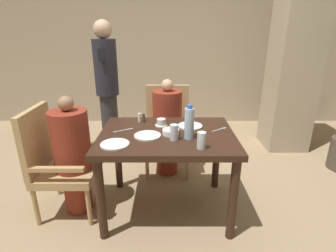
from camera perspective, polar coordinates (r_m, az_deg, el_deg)
ground_plane at (r=2.60m, az=-0.00°, el=-17.36°), size 16.00×16.00×0.00m
wall_back at (r=4.60m, az=0.13°, el=17.96°), size 8.00×0.06×2.80m
pillar_stone at (r=3.88m, az=26.37°, el=14.78°), size 0.54×0.54×2.70m
dining_table at (r=2.26m, az=-0.00°, el=-4.18°), size 1.14×0.85×0.76m
chair_left_side at (r=2.52m, az=-22.90°, el=-6.82°), size 0.51×0.51×0.98m
diner_in_left_chair at (r=2.45m, az=-19.78°, el=-5.94°), size 0.32×0.32×1.08m
chair_far_side at (r=3.09m, az=0.06°, el=-0.22°), size 0.51×0.51×0.98m
diner_in_far_chair at (r=2.92m, az=0.05°, el=-0.23°), size 0.32×0.32×1.10m
standing_host at (r=3.46m, az=-12.89°, el=8.58°), size 0.29×0.33×1.70m
plate_main_left at (r=2.38m, az=5.07°, el=0.04°), size 0.22×0.22×0.01m
plate_main_right at (r=2.16m, az=-4.28°, el=-2.08°), size 0.22×0.22×0.01m
plate_dessert_center at (r=2.04m, az=-11.28°, el=-3.87°), size 0.22×0.22×0.01m
teacup_with_saucer at (r=2.38m, az=-1.26°, el=0.75°), size 0.11×0.11×0.07m
bowl_small at (r=2.19m, az=0.82°, el=-1.28°), size 0.14×0.14×0.05m
water_bottle at (r=2.08m, az=4.86°, el=0.64°), size 0.08×0.08×0.28m
glass_tall_near at (r=2.06m, az=1.53°, el=-1.39°), size 0.07×0.07×0.13m
glass_tall_mid at (r=1.93m, az=7.50°, el=-3.14°), size 0.07×0.07×0.13m
salt_shaker at (r=2.49m, az=-6.02°, el=1.83°), size 0.03×0.03×0.09m
pepper_shaker at (r=2.49m, az=-5.12°, el=1.79°), size 0.03×0.03×0.08m
fork_beside_plate at (r=2.35m, az=11.55°, el=-0.70°), size 0.15×0.11×0.00m
knife_beside_plate at (r=2.31m, az=-9.28°, el=-0.86°), size 0.16×0.10×0.00m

